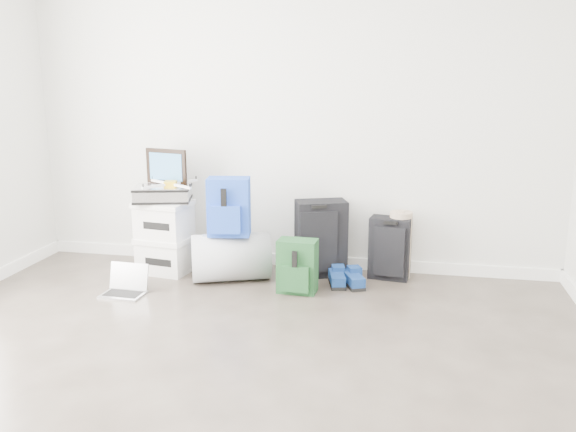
% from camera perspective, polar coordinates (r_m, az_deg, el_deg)
% --- Properties ---
extents(ground, '(5.00, 5.00, 0.00)m').
position_cam_1_polar(ground, '(3.17, -8.94, -18.25)').
color(ground, '#342D26').
rests_on(ground, ground).
extents(room_envelope, '(4.52, 5.02, 2.71)m').
position_cam_1_polar(room_envelope, '(2.72, -10.14, 14.65)').
color(room_envelope, silver).
rests_on(room_envelope, ground).
extents(boxes_stack, '(0.47, 0.41, 0.61)m').
position_cam_1_polar(boxes_stack, '(5.21, -11.45, -1.90)').
color(boxes_stack, silver).
rests_on(boxes_stack, ground).
extents(briefcase, '(0.51, 0.42, 0.13)m').
position_cam_1_polar(briefcase, '(5.13, -11.63, 2.06)').
color(briefcase, '#B2B2B7').
rests_on(briefcase, boxes_stack).
extents(painting, '(0.39, 0.12, 0.29)m').
position_cam_1_polar(painting, '(5.18, -11.33, 4.56)').
color(painting, black).
rests_on(painting, briefcase).
extents(drone, '(0.46, 0.46, 0.05)m').
position_cam_1_polar(drone, '(5.06, -10.93, 2.97)').
color(drone, gold).
rests_on(drone, briefcase).
extents(duffel_bag, '(0.72, 0.58, 0.38)m').
position_cam_1_polar(duffel_bag, '(4.96, -5.38, -3.86)').
color(duffel_bag, '#979A9F').
rests_on(duffel_bag, ground).
extents(blue_backpack, '(0.36, 0.29, 0.46)m').
position_cam_1_polar(blue_backpack, '(4.82, -5.59, 0.75)').
color(blue_backpack, '#1C2CB7').
rests_on(blue_backpack, duffel_bag).
extents(large_suitcase, '(0.46, 0.38, 0.63)m').
position_cam_1_polar(large_suitcase, '(5.03, 3.08, -2.10)').
color(large_suitcase, black).
rests_on(large_suitcase, ground).
extents(green_backpack, '(0.30, 0.23, 0.41)m').
position_cam_1_polar(green_backpack, '(4.66, 0.86, -4.82)').
color(green_backpack, '#163E1A').
rests_on(green_backpack, ground).
extents(carry_on, '(0.35, 0.25, 0.51)m').
position_cam_1_polar(carry_on, '(5.03, 9.50, -2.99)').
color(carry_on, black).
rests_on(carry_on, ground).
extents(shoes, '(0.33, 0.31, 0.10)m').
position_cam_1_polar(shoes, '(4.88, 5.36, -5.93)').
color(shoes, black).
rests_on(shoes, ground).
extents(rolled_rug, '(0.18, 0.18, 0.55)m').
position_cam_1_polar(rolled_rug, '(5.06, 10.42, -2.68)').
color(rolled_rug, gray).
rests_on(rolled_rug, ground).
extents(laptop, '(0.32, 0.24, 0.22)m').
position_cam_1_polar(laptop, '(4.84, -14.96, -6.42)').
color(laptop, silver).
rests_on(laptop, ground).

